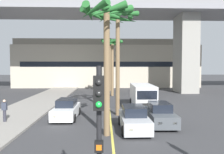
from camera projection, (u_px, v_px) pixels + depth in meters
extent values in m
cube|color=#DBCC4C|center=(109.00, 105.00, 22.80)|extent=(0.14, 56.00, 0.01)
cube|color=gray|center=(108.00, 7.00, 33.54)|extent=(89.12, 8.00, 2.40)
cube|color=#5C5C60|center=(107.00, 1.00, 37.13)|extent=(89.12, 0.50, 1.80)
cube|color=gray|center=(186.00, 54.00, 34.32)|extent=(2.80, 4.40, 12.42)
cube|color=#BCB29E|center=(107.00, 66.00, 45.06)|extent=(37.08, 8.00, 8.43)
cube|color=gray|center=(107.00, 44.00, 44.82)|extent=(36.34, 7.20, 1.20)
cube|color=black|center=(107.00, 64.00, 41.02)|extent=(33.37, 0.04, 1.00)
cube|color=white|center=(67.00, 111.00, 17.09)|extent=(1.78, 4.13, 0.80)
cube|color=black|center=(67.00, 103.00, 17.20)|extent=(1.44, 2.08, 0.60)
cube|color=#F2EDCC|center=(67.00, 116.00, 15.08)|extent=(0.24, 0.08, 0.14)
cube|color=#F2EDCC|center=(54.00, 116.00, 15.07)|extent=(0.24, 0.08, 0.14)
cylinder|color=black|center=(74.00, 118.00, 15.84)|extent=(0.23, 0.64, 0.64)
cylinder|color=black|center=(52.00, 118.00, 15.82)|extent=(0.23, 0.64, 0.64)
cylinder|color=black|center=(79.00, 111.00, 18.38)|extent=(0.23, 0.64, 0.64)
cylinder|color=black|center=(60.00, 111.00, 18.36)|extent=(0.23, 0.64, 0.64)
cube|color=#4C5156|center=(160.00, 116.00, 15.29)|extent=(1.80, 4.14, 0.80)
cube|color=black|center=(160.00, 107.00, 15.40)|extent=(1.45, 2.08, 0.60)
cube|color=#F2EDCC|center=(175.00, 123.00, 13.28)|extent=(0.24, 0.09, 0.14)
cube|color=#F2EDCC|center=(160.00, 123.00, 13.27)|extent=(0.24, 0.09, 0.14)
cylinder|color=black|center=(177.00, 125.00, 14.04)|extent=(0.24, 0.65, 0.64)
cylinder|color=black|center=(152.00, 125.00, 14.03)|extent=(0.24, 0.65, 0.64)
cylinder|color=black|center=(166.00, 116.00, 16.58)|extent=(0.24, 0.65, 0.64)
cylinder|color=black|center=(146.00, 116.00, 16.56)|extent=(0.24, 0.65, 0.64)
cube|color=#B7BABF|center=(134.00, 121.00, 13.98)|extent=(1.74, 4.12, 0.80)
cube|color=black|center=(134.00, 110.00, 14.10)|extent=(1.42, 2.06, 0.60)
cube|color=#F2EDCC|center=(147.00, 129.00, 11.99)|extent=(0.24, 0.08, 0.14)
cube|color=#F2EDCC|center=(131.00, 130.00, 11.95)|extent=(0.24, 0.08, 0.14)
cylinder|color=black|center=(150.00, 131.00, 12.76)|extent=(0.23, 0.64, 0.64)
cylinder|color=black|center=(124.00, 131.00, 12.69)|extent=(0.23, 0.64, 0.64)
cylinder|color=black|center=(142.00, 120.00, 15.30)|extent=(0.23, 0.64, 0.64)
cylinder|color=black|center=(120.00, 120.00, 15.23)|extent=(0.23, 0.64, 0.64)
cube|color=white|center=(142.00, 95.00, 21.28)|extent=(2.10, 5.24, 2.10)
cube|color=black|center=(147.00, 95.00, 18.70)|extent=(1.80, 0.11, 0.80)
cube|color=black|center=(147.00, 106.00, 18.69)|extent=(1.70, 0.09, 0.44)
cylinder|color=black|center=(155.00, 107.00, 19.78)|extent=(0.27, 0.76, 0.76)
cylinder|color=black|center=(135.00, 107.00, 19.75)|extent=(0.27, 0.76, 0.76)
cylinder|color=black|center=(149.00, 102.00, 22.89)|extent=(0.27, 0.76, 0.76)
cylinder|color=black|center=(131.00, 102.00, 22.87)|extent=(0.27, 0.76, 0.76)
cube|color=black|center=(99.00, 93.00, 4.66)|extent=(0.24, 0.20, 0.76)
sphere|color=black|center=(99.00, 82.00, 4.55)|extent=(0.14, 0.14, 0.14)
sphere|color=black|center=(99.00, 94.00, 4.56)|extent=(0.14, 0.14, 0.14)
sphere|color=#19D83F|center=(99.00, 105.00, 4.57)|extent=(0.14, 0.14, 0.14)
cube|color=black|center=(99.00, 146.00, 4.74)|extent=(0.20, 0.16, 0.24)
cube|color=orange|center=(99.00, 148.00, 4.66)|extent=(0.12, 0.03, 0.12)
cylinder|color=brown|center=(112.00, 69.00, 30.18)|extent=(0.41, 0.41, 7.60)
sphere|color=#236028|center=(112.00, 41.00, 29.99)|extent=(0.60, 0.60, 0.60)
cone|color=#236028|center=(119.00, 43.00, 29.94)|extent=(0.63, 2.04, 0.95)
cone|color=#236028|center=(117.00, 44.00, 30.73)|extent=(1.76, 1.70, 1.00)
cone|color=#236028|center=(112.00, 44.00, 30.98)|extent=(2.03, 0.53, 0.91)
cone|color=#236028|center=(109.00, 44.00, 30.87)|extent=(2.00, 1.27, 0.97)
cone|color=#236028|center=(106.00, 44.00, 30.23)|extent=(0.96, 2.05, 1.06)
cone|color=#236028|center=(106.00, 43.00, 29.61)|extent=(1.15, 2.03, 0.84)
cone|color=#236028|center=(109.00, 42.00, 29.10)|extent=(2.00, 1.28, 0.92)
cone|color=#236028|center=(114.00, 43.00, 29.04)|extent=(2.05, 0.78, 1.03)
cone|color=#236028|center=(117.00, 43.00, 29.31)|extent=(1.76, 1.69, 1.03)
cylinder|color=brown|center=(118.00, 66.00, 18.04)|extent=(0.35, 0.35, 8.47)
sphere|color=#236028|center=(118.00, 14.00, 17.82)|extent=(0.60, 0.60, 0.60)
cone|color=#236028|center=(132.00, 18.00, 17.86)|extent=(0.48, 2.38, 1.03)
cone|color=#236028|center=(126.00, 20.00, 18.76)|extent=(2.10, 1.88, 1.03)
cone|color=#236028|center=(113.00, 20.00, 18.93)|extent=(2.40, 1.20, 0.90)
cone|color=#236028|center=(106.00, 19.00, 18.40)|extent=(1.58, 2.28, 1.00)
cone|color=#236028|center=(105.00, 16.00, 17.28)|extent=(1.46, 2.32, 1.05)
cone|color=#236028|center=(117.00, 14.00, 16.67)|extent=(2.41, 0.66, 0.97)
cone|color=#236028|center=(128.00, 14.00, 16.95)|extent=(2.13, 1.84, 0.88)
cylinder|color=brown|center=(107.00, 74.00, 12.70)|extent=(0.37, 0.37, 7.47)
sphere|color=#236028|center=(107.00, 8.00, 12.51)|extent=(0.60, 0.60, 0.60)
cone|color=#236028|center=(124.00, 12.00, 12.42)|extent=(0.71, 2.16, 0.87)
cone|color=#236028|center=(118.00, 18.00, 13.32)|extent=(1.86, 1.73, 1.10)
cone|color=#236028|center=(106.00, 16.00, 13.55)|extent=(2.13, 0.49, 0.82)
cone|color=#236028|center=(95.00, 15.00, 13.23)|extent=(1.81, 1.81, 0.89)
cone|color=#236028|center=(89.00, 13.00, 12.61)|extent=(0.70, 2.16, 0.93)
cone|color=#236028|center=(94.00, 10.00, 11.73)|extent=(1.87, 1.73, 0.99)
cone|color=#236028|center=(109.00, 10.00, 11.50)|extent=(2.13, 0.64, 1.11)
cone|color=#236028|center=(120.00, 11.00, 11.80)|extent=(1.83, 1.77, 1.09)
cylinder|color=brown|center=(110.00, 66.00, 36.50)|extent=(0.37, 0.37, 8.52)
sphere|color=#236028|center=(110.00, 40.00, 36.29)|extent=(0.60, 0.60, 0.60)
cone|color=#236028|center=(116.00, 42.00, 36.31)|extent=(0.49, 2.04, 0.94)
cone|color=#236028|center=(114.00, 43.00, 37.06)|extent=(1.79, 1.69, 1.06)
cone|color=#236028|center=(109.00, 43.00, 37.29)|extent=(2.05, 0.61, 1.10)
cone|color=#236028|center=(105.00, 43.00, 36.89)|extent=(1.59, 1.86, 1.11)
cone|color=#236028|center=(104.00, 42.00, 36.21)|extent=(0.55, 2.06, 0.87)
cone|color=#236028|center=(106.00, 42.00, 35.52)|extent=(1.83, 1.65, 1.05)
cone|color=#236028|center=(110.00, 42.00, 35.31)|extent=(2.04, 0.55, 1.08)
cone|color=#236028|center=(115.00, 42.00, 35.69)|extent=(1.64, 1.83, 1.03)
cylinder|color=#2D2D38|center=(5.00, 116.00, 15.52)|extent=(0.22, 0.22, 0.85)
cube|color=#333847|center=(4.00, 106.00, 15.49)|extent=(0.34, 0.22, 0.56)
sphere|color=beige|center=(4.00, 101.00, 15.47)|extent=(0.20, 0.20, 0.20)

